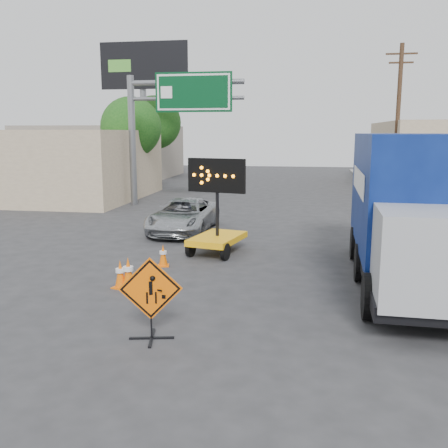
% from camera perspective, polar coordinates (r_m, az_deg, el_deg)
% --- Properties ---
extents(ground, '(100.00, 100.00, 0.00)m').
position_cam_1_polar(ground, '(9.12, -9.53, -15.02)').
color(ground, '#2D2D30').
rests_on(ground, ground).
extents(curb_right, '(0.40, 60.00, 0.12)m').
position_cam_1_polar(curb_right, '(23.50, 20.22, 0.42)').
color(curb_right, gray).
rests_on(curb_right, ground).
extents(storefront_left_near, '(14.00, 10.00, 4.00)m').
position_cam_1_polar(storefront_left_near, '(32.49, -21.74, 6.39)').
color(storefront_left_near, '#C9B591').
rests_on(storefront_left_near, ground).
extents(storefront_left_far, '(12.00, 10.00, 4.40)m').
position_cam_1_polar(storefront_left_far, '(45.41, -13.68, 8.05)').
color(storefront_left_far, gray).
rests_on(storefront_left_far, ground).
extents(highway_gantry, '(6.18, 0.38, 6.90)m').
position_cam_1_polar(highway_gantry, '(26.73, -6.31, 12.93)').
color(highway_gantry, slate).
rests_on(highway_gantry, ground).
extents(billboard, '(6.10, 0.54, 9.85)m').
position_cam_1_polar(billboard, '(35.59, -9.11, 15.93)').
color(billboard, slate).
rests_on(billboard, ground).
extents(utility_pole_far, '(1.80, 0.26, 9.00)m').
position_cam_1_polar(utility_pole_far, '(32.19, 19.23, 11.31)').
color(utility_pole_far, '#4B3120').
rests_on(utility_pole_far, ground).
extents(tree_left_near, '(3.71, 3.71, 6.03)m').
position_cam_1_polar(tree_left_near, '(31.65, -10.59, 10.79)').
color(tree_left_near, '#4B3120').
rests_on(tree_left_near, ground).
extents(tree_left_far, '(4.10, 4.10, 6.66)m').
position_cam_1_polar(tree_left_far, '(39.56, -7.97, 11.40)').
color(tree_left_far, '#4B3120').
rests_on(tree_left_far, ground).
extents(construction_sign, '(1.19, 0.85, 1.61)m').
position_cam_1_polar(construction_sign, '(9.59, -8.39, -8.19)').
color(construction_sign, black).
rests_on(construction_sign, ground).
extents(arrow_board, '(1.92, 2.40, 3.08)m').
position_cam_1_polar(arrow_board, '(16.17, -0.77, -0.99)').
color(arrow_board, '#FFB10E').
rests_on(arrow_board, ground).
extents(pickup_truck, '(2.21, 4.68, 1.29)m').
position_cam_1_polar(pickup_truck, '(19.74, -4.63, 0.96)').
color(pickup_truck, '#ABAEB2').
rests_on(pickup_truck, ground).
extents(box_truck, '(2.80, 8.19, 3.86)m').
position_cam_1_polar(box_truck, '(13.55, 20.46, 0.67)').
color(box_truck, black).
rests_on(box_truck, ground).
extents(cone_a, '(0.45, 0.45, 0.72)m').
position_cam_1_polar(cone_a, '(12.94, -11.76, -5.62)').
color(cone_a, '#F96405').
rests_on(cone_a, ground).
extents(cone_b, '(0.44, 0.44, 0.80)m').
position_cam_1_polar(cone_b, '(12.88, -10.88, -5.49)').
color(cone_b, '#F96405').
rests_on(cone_b, ground).
extents(cone_c, '(0.41, 0.41, 0.65)m').
position_cam_1_polar(cone_c, '(14.81, -6.97, -3.57)').
color(cone_c, '#F96405').
rests_on(cone_c, ground).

